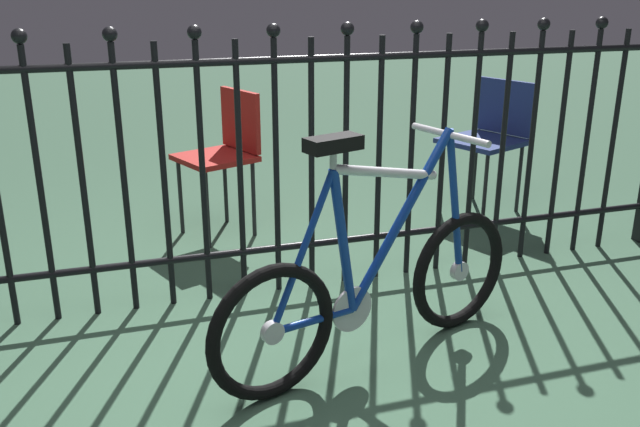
# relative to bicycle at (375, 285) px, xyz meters

# --- Properties ---
(ground_plane) EXTENTS (20.00, 20.00, 0.00)m
(ground_plane) POSITION_rel_bicycle_xyz_m (-0.31, -0.00, -0.32)
(ground_plane) COLOR #3A5D46
(iron_fence) EXTENTS (4.56, 0.07, 1.30)m
(iron_fence) POSITION_rel_bicycle_xyz_m (-0.39, 0.72, 0.34)
(iron_fence) COLOR black
(iron_fence) RESTS_ON ground
(bicycle) EXTENTS (1.38, 0.54, 0.92)m
(bicycle) POSITION_rel_bicycle_xyz_m (0.00, 0.00, 0.00)
(bicycle) COLOR black
(bicycle) RESTS_ON ground
(chair_navy) EXTENTS (0.57, 0.57, 0.82)m
(chair_navy) POSITION_rel_bicycle_xyz_m (1.39, 1.51, 0.19)
(chair_navy) COLOR black
(chair_navy) RESTS_ON ground
(chair_red) EXTENTS (0.50, 0.50, 0.83)m
(chair_red) POSITION_rel_bicycle_xyz_m (-0.29, 1.58, 0.20)
(chair_red) COLOR black
(chair_red) RESTS_ON ground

